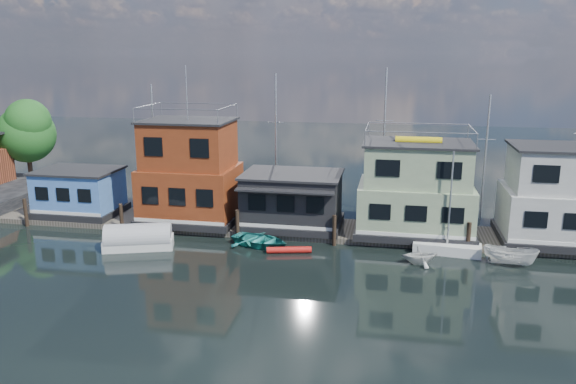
% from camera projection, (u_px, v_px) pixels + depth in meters
% --- Properties ---
extents(ground, '(160.00, 160.00, 0.00)m').
position_uv_depth(ground, '(262.00, 296.00, 31.13)').
color(ground, black).
rests_on(ground, ground).
extents(dock, '(48.00, 5.00, 0.40)m').
position_uv_depth(dock, '(299.00, 228.00, 42.53)').
color(dock, '#595147').
rests_on(dock, ground).
extents(houseboat_blue, '(6.40, 4.90, 3.66)m').
position_uv_depth(houseboat_blue, '(79.00, 192.00, 45.31)').
color(houseboat_blue, black).
rests_on(houseboat_blue, dock).
extents(houseboat_red, '(7.40, 5.90, 11.86)m').
position_uv_depth(houseboat_red, '(190.00, 174.00, 43.13)').
color(houseboat_red, black).
rests_on(houseboat_red, dock).
extents(houseboat_dark, '(7.40, 6.10, 4.06)m').
position_uv_depth(houseboat_dark, '(292.00, 200.00, 42.06)').
color(houseboat_dark, black).
rests_on(houseboat_dark, dock).
extents(houseboat_green, '(8.40, 5.90, 7.03)m').
position_uv_depth(houseboat_green, '(416.00, 190.00, 40.18)').
color(houseboat_green, black).
rests_on(houseboat_green, dock).
extents(houseboat_white, '(8.40, 5.90, 6.66)m').
position_uv_depth(houseboat_white, '(565.00, 197.00, 38.36)').
color(houseboat_white, black).
rests_on(houseboat_white, dock).
extents(pilings, '(42.28, 0.28, 2.20)m').
position_uv_depth(pilings, '(287.00, 228.00, 39.70)').
color(pilings, '#2D2116').
rests_on(pilings, ground).
extents(background_masts, '(36.40, 0.16, 12.00)m').
position_uv_depth(background_masts, '(368.00, 148.00, 46.09)').
color(background_masts, silver).
rests_on(background_masts, ground).
extents(dinghy_white, '(2.82, 2.61, 1.23)m').
position_uv_depth(dinghy_white, '(420.00, 255.00, 35.77)').
color(dinghy_white, silver).
rests_on(dinghy_white, ground).
extents(day_sailer, '(4.55, 1.96, 6.96)m').
position_uv_depth(day_sailer, '(447.00, 247.00, 37.72)').
color(day_sailer, silver).
rests_on(day_sailer, ground).
extents(motorboat, '(3.54, 2.05, 1.29)m').
position_uv_depth(motorboat, '(510.00, 256.00, 35.49)').
color(motorboat, silver).
rests_on(motorboat, ground).
extents(dinghy_teal, '(5.05, 4.32, 0.89)m').
position_uv_depth(dinghy_teal, '(260.00, 240.00, 39.06)').
color(dinghy_teal, teal).
rests_on(dinghy_teal, ground).
extents(red_kayak, '(3.05, 1.12, 0.44)m').
position_uv_depth(red_kayak, '(289.00, 250.00, 37.80)').
color(red_kayak, red).
rests_on(red_kayak, ground).
extents(tarp_runabout, '(4.99, 3.19, 1.89)m').
position_uv_depth(tarp_runabout, '(138.00, 239.00, 38.57)').
color(tarp_runabout, beige).
rests_on(tarp_runabout, ground).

